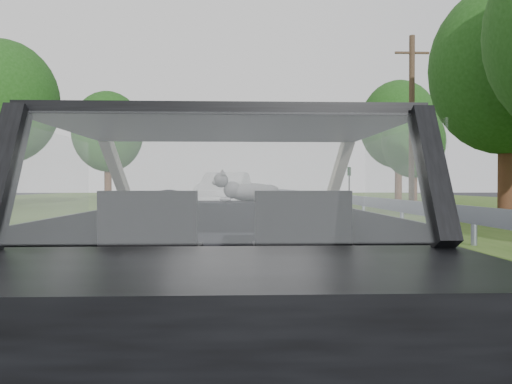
{
  "coord_description": "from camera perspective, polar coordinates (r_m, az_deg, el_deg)",
  "views": [
    {
      "loc": [
        0.06,
        -2.99,
        1.12
      ],
      "look_at": [
        0.19,
        0.56,
        1.07
      ],
      "focal_mm": 35.0,
      "sensor_mm": 36.0,
      "label": 1
    }
  ],
  "objects": [
    {
      "name": "passenger_seat",
      "position": [
        2.73,
        5.05,
        -4.23
      ],
      "size": [
        0.5,
        0.72,
        0.42
      ],
      "primitive_type": "cube",
      "color": "black",
      "rests_on": "subject_car"
    },
    {
      "name": "guardrail",
      "position": [
        13.68,
        15.87,
        -1.49
      ],
      "size": [
        0.05,
        90.0,
        0.32
      ],
      "primitive_type": "cube",
      "color": "gray",
      "rests_on": "ground"
    },
    {
      "name": "tree_2",
      "position": [
        31.57,
        17.54,
        3.92
      ],
      "size": [
        4.1,
        4.1,
        5.71
      ],
      "primitive_type": null,
      "rotation": [
        0.0,
        0.0,
        0.09
      ],
      "color": "#14380D",
      "rests_on": "ground"
    },
    {
      "name": "ground",
      "position": [
        3.19,
        -3.26,
        -19.73
      ],
      "size": [
        140.0,
        140.0,
        0.0
      ],
      "primitive_type": "plane",
      "color": "#33343B",
      "rests_on": "ground"
    },
    {
      "name": "utility_pole",
      "position": [
        25.36,
        17.37,
        7.64
      ],
      "size": [
        0.34,
        0.34,
        8.31
      ],
      "primitive_type": "cylinder",
      "rotation": [
        0.0,
        0.0,
        -0.33
      ],
      "color": "brown",
      "rests_on": "ground"
    },
    {
      "name": "other_car",
      "position": [
        22.07,
        -3.51,
        0.09
      ],
      "size": [
        2.76,
        5.39,
        1.69
      ],
      "primitive_type": "imported",
      "rotation": [
        0.0,
        0.0,
        -0.15
      ],
      "color": "#BDBDBD",
      "rests_on": "ground"
    },
    {
      "name": "dashboard",
      "position": [
        3.62,
        -3.09,
        -3.46
      ],
      "size": [
        1.58,
        0.45,
        0.3
      ],
      "primitive_type": "cube",
      "color": "black",
      "rests_on": "subject_car"
    },
    {
      "name": "subject_car",
      "position": [
        3.02,
        -3.27,
        -6.72
      ],
      "size": [
        1.8,
        4.0,
        1.45
      ],
      "primitive_type": "cube",
      "color": "black",
      "rests_on": "ground"
    },
    {
      "name": "tree_5",
      "position": [
        27.76,
        -26.89,
        6.71
      ],
      "size": [
        6.22,
        6.22,
        8.04
      ],
      "primitive_type": null,
      "rotation": [
        0.0,
        0.0,
        -0.19
      ],
      "color": "#14380D",
      "rests_on": "ground"
    },
    {
      "name": "tree_6",
      "position": [
        37.3,
        -16.57,
        4.89
      ],
      "size": [
        5.13,
        5.13,
        7.59
      ],
      "primitive_type": null,
      "rotation": [
        0.0,
        0.0,
        0.02
      ],
      "color": "#14380D",
      "rests_on": "ground"
    },
    {
      "name": "tree_3",
      "position": [
        39.1,
        15.97,
        5.52
      ],
      "size": [
        7.37,
        7.37,
        8.71
      ],
      "primitive_type": null,
      "rotation": [
        0.0,
        0.0,
        0.35
      ],
      "color": "#14380D",
      "rests_on": "ground"
    },
    {
      "name": "driver_seat",
      "position": [
        2.75,
        -11.78,
        -4.22
      ],
      "size": [
        0.5,
        0.72,
        0.42
      ],
      "primitive_type": "cube",
      "color": "black",
      "rests_on": "subject_car"
    },
    {
      "name": "highway_sign",
      "position": [
        31.55,
        10.6,
        0.79
      ],
      "size": [
        0.45,
        0.85,
        2.24
      ],
      "primitive_type": "cube",
      "rotation": [
        0.0,
        0.0,
        -0.43
      ],
      "color": "#0D4519",
      "rests_on": "ground"
    },
    {
      "name": "cat",
      "position": [
        3.59,
        -0.34,
        0.1
      ],
      "size": [
        0.53,
        0.23,
        0.23
      ],
      "primitive_type": "ellipsoid",
      "rotation": [
        0.0,
        0.0,
        0.13
      ],
      "color": "#9F9F9F",
      "rests_on": "dashboard"
    },
    {
      "name": "tree_1",
      "position": [
        20.54,
        26.66,
        9.13
      ],
      "size": [
        5.89,
        5.89,
        8.25
      ],
      "primitive_type": null,
      "rotation": [
        0.0,
        0.0,
        -0.09
      ],
      "color": "#14380D",
      "rests_on": "ground"
    },
    {
      "name": "steering_wheel",
      "position": [
        3.36,
        -10.02,
        -2.62
      ],
      "size": [
        0.36,
        0.36,
        0.04
      ],
      "primitive_type": "torus",
      "color": "black",
      "rests_on": "dashboard"
    }
  ]
}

